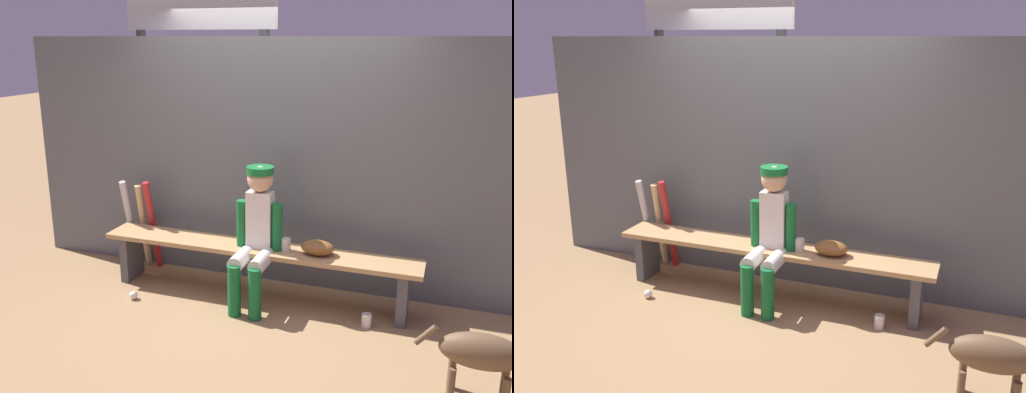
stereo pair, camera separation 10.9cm
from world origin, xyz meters
The scene contains 13 objects.
ground_plane centered at (0.00, 0.00, 0.00)m, with size 30.00×30.00×0.00m, color #9E7A51.
chainlink_fence centered at (0.00, 0.40, 1.12)m, with size 4.99×0.03×2.24m, color #595E63.
dugout_bench centered at (0.00, 0.00, 0.38)m, with size 2.83×0.36×0.48m.
player_seated centered at (0.04, -0.11, 0.66)m, with size 0.41×0.55×1.20m.
baseball_glove centered at (0.55, 0.00, 0.54)m, with size 0.28×0.20×0.12m, color brown.
bat_aluminum_red centered at (-1.16, 0.24, 0.46)m, with size 0.06×0.06×0.92m, color #B22323.
bat_wood_natural centered at (-1.28, 0.27, 0.44)m, with size 0.06×0.06×0.88m, color tan.
bat_aluminum_silver centered at (-1.40, 0.23, 0.45)m, with size 0.06×0.06×0.91m, color #B7B7BC.
baseball centered at (-1.00, -0.41, 0.04)m, with size 0.07×0.07×0.07m, color white.
cup_on_ground centered at (1.01, -0.20, 0.06)m, with size 0.08×0.08×0.11m, color silver.
cup_on_bench centered at (0.27, -0.01, 0.54)m, with size 0.08×0.08×0.11m, color silver.
scoreboard centered at (-0.89, 1.00, 2.25)m, with size 1.87×0.27×3.29m.
dog centered at (1.88, -0.89, 0.34)m, with size 0.84×0.20×0.49m.
Camera 2 is at (1.64, -4.22, 2.23)m, focal length 39.11 mm.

